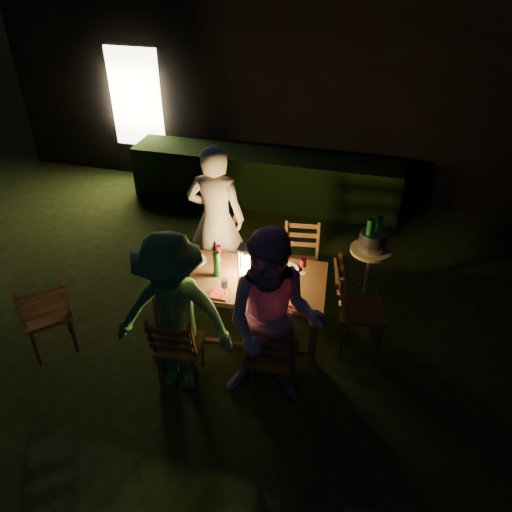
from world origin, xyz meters
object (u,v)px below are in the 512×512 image
(person_house_side, at_px, (216,219))
(chair_near_right, at_px, (273,369))
(chair_spare, at_px, (50,327))
(lantern, at_px, (246,263))
(side_table, at_px, (370,254))
(bottle_table, at_px, (217,264))
(person_opp_left, at_px, (173,316))
(chair_near_left, at_px, (180,357))
(dining_table, at_px, (241,283))
(bottle_bucket_b, at_px, (378,236))
(bottle_bucket_a, at_px, (368,238))
(chair_far_right, at_px, (299,275))
(chair_end, at_px, (357,322))
(person_opp_right, at_px, (273,323))
(chair_far_left, at_px, (218,266))
(ice_bucket, at_px, (372,241))

(person_house_side, bearing_deg, chair_near_right, 119.49)
(chair_spare, relative_size, lantern, 2.94)
(side_table, bearing_deg, bottle_table, -145.05)
(person_opp_left, bearing_deg, chair_near_right, 3.24)
(chair_near_left, distance_m, chair_near_right, 0.90)
(chair_spare, distance_m, bottle_table, 1.83)
(dining_table, bearing_deg, bottle_bucket_b, 34.02)
(chair_near_left, distance_m, side_table, 2.47)
(person_opp_left, xyz_separation_m, bottle_table, (0.12, 0.83, 0.03))
(bottle_bucket_a, bearing_deg, chair_far_right, -166.81)
(chair_end, xyz_separation_m, bottle_bucket_b, (0.08, 0.96, 0.49))
(bottle_table, bearing_deg, dining_table, 5.28)
(person_opp_right, bearing_deg, chair_far_right, 86.44)
(chair_near_left, xyz_separation_m, bottle_table, (0.13, 0.78, 0.58))
(chair_near_right, relative_size, bottle_bucket_b, 2.89)
(chair_far_left, height_order, lantern, lantern)
(lantern, relative_size, bottle_bucket_b, 1.09)
(chair_end, bearing_deg, lantern, -96.97)
(dining_table, height_order, person_opp_right, person_opp_right)
(dining_table, xyz_separation_m, ice_bucket, (1.25, 1.03, 0.10))
(ice_bucket, relative_size, bottle_bucket_a, 0.94)
(chair_far_left, bearing_deg, chair_near_right, 118.69)
(dining_table, bearing_deg, bottle_bucket_a, 34.07)
(chair_far_left, height_order, person_opp_left, person_opp_left)
(chair_far_left, distance_m, bottle_table, 0.99)
(dining_table, bearing_deg, chair_far_left, 120.36)
(person_house_side, relative_size, ice_bucket, 6.05)
(bottle_table, distance_m, ice_bucket, 1.84)
(person_opp_left, xyz_separation_m, ice_bucket, (1.63, 1.88, -0.09))
(chair_far_left, bearing_deg, chair_far_right, 178.38)
(chair_far_left, relative_size, chair_end, 0.88)
(person_opp_right, bearing_deg, chair_near_right, 91.37)
(dining_table, distance_m, chair_near_right, 0.97)
(chair_near_left, relative_size, ice_bucket, 3.12)
(chair_spare, height_order, person_house_side, person_house_side)
(dining_table, height_order, chair_far_left, chair_far_left)
(chair_far_right, height_order, bottle_bucket_a, bottle_bucket_a)
(chair_end, xyz_separation_m, lantern, (-1.18, -0.06, 0.57))
(person_opp_left, bearing_deg, ice_bucket, 43.94)
(chair_far_left, bearing_deg, bottle_bucket_a, -178.24)
(person_opp_left, height_order, ice_bucket, person_opp_left)
(person_house_side, height_order, side_table, person_house_side)
(chair_far_left, relative_size, person_house_side, 0.51)
(bottle_table, relative_size, side_table, 0.43)
(chair_near_right, bearing_deg, bottle_bucket_a, 66.54)
(chair_end, bearing_deg, chair_near_right, -49.91)
(person_house_side, xyz_separation_m, person_opp_left, (0.15, -1.63, -0.07))
(bottle_table, bearing_deg, chair_far_left, 109.89)
(person_opp_right, relative_size, person_opp_left, 1.07)
(person_opp_right, relative_size, bottle_bucket_b, 5.63)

